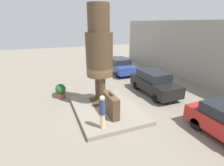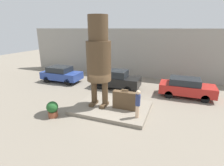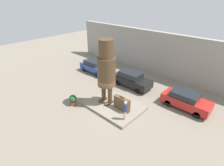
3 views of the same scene
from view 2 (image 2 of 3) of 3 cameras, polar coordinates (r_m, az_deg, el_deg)
ground_plane at (r=12.03m, az=-0.03°, el=-8.50°), size 60.00×60.00×0.00m
pedestal at (r=11.98m, az=-0.03°, el=-8.01°), size 4.90×3.62×0.23m
building_backdrop at (r=19.72m, az=9.59°, el=9.52°), size 28.00×0.60×5.23m
statue_figure at (r=11.17m, az=-4.38°, el=8.99°), size 1.57×1.57×5.81m
giant_suitcase at (r=11.34m, az=4.17°, el=-5.63°), size 1.54×0.39×1.35m
tourist at (r=10.23m, az=8.41°, el=-6.42°), size 0.29×0.29×1.70m
parked_car_blue at (r=18.51m, az=-16.26°, el=2.90°), size 4.00×1.86×1.56m
parked_car_black at (r=15.82m, az=1.18°, el=1.31°), size 4.29×1.75×1.68m
parked_car_red at (r=15.02m, az=23.08°, el=-1.26°), size 4.14×1.77×1.53m
planter_pot at (r=11.44m, az=-18.87°, el=-7.98°), size 0.70×0.70×1.01m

